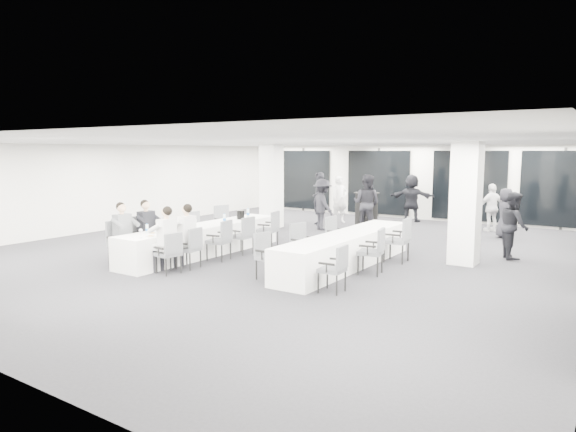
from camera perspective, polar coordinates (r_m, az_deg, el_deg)
name	(u,v)px	position (r m, az deg, el deg)	size (l,w,h in m)	color
room	(339,197)	(13.67, 5.69, 2.17)	(14.04, 16.04, 2.84)	#232328
column_left	(271,186)	(17.38, -1.85, 3.32)	(0.60, 0.60, 2.80)	white
column_right	(466,203)	(12.37, 19.14, 1.33)	(0.60, 0.60, 2.80)	white
banquet_table_main	(204,240)	(13.04, -9.30, -2.62)	(0.90, 5.00, 0.75)	white
banquet_table_side	(346,250)	(11.63, 6.52, -3.78)	(0.90, 5.00, 0.75)	white
cocktail_table	(366,210)	(17.46, 8.71, 0.65)	(0.87, 0.87, 1.20)	black
chair_main_left_near	(120,240)	(12.35, -18.20, -2.50)	(0.53, 0.59, 1.01)	#575B5F
chair_main_left_second	(143,235)	(12.79, -15.77, -2.00)	(0.55, 0.61, 1.04)	#575B5F
chair_main_left_mid	(169,234)	(13.31, -13.13, -1.93)	(0.55, 0.57, 0.90)	#575B5F
chair_main_left_fourth	(197,227)	(14.04, -10.04, -1.22)	(0.49, 0.55, 0.96)	#575B5F
chair_main_left_far	(225,221)	(14.87, -7.06, -0.54)	(0.62, 0.65, 1.03)	#575B5F
chair_main_right_near	(170,250)	(11.10, -12.96, -3.76)	(0.51, 0.55, 0.89)	#575B5F
chair_main_right_second	(191,245)	(11.52, -10.74, -3.23)	(0.51, 0.55, 0.91)	#575B5F
chair_main_right_mid	(222,238)	(12.25, -7.38, -2.40)	(0.56, 0.60, 0.96)	#575B5F
chair_main_right_fourth	(244,233)	(12.90, -4.89, -1.91)	(0.50, 0.55, 0.95)	#575B5F
chair_main_right_far	(270,227)	(13.79, -1.96, -1.22)	(0.58, 0.62, 0.98)	#575B5F
chair_side_left_near	(267,253)	(10.44, -2.33, -4.10)	(0.53, 0.57, 0.94)	#575B5F
chair_side_left_mid	(302,242)	(11.53, 1.60, -2.91)	(0.59, 0.62, 0.97)	#575B5F
chair_side_left_far	(336,233)	(12.89, 5.33, -1.90)	(0.51, 0.56, 0.96)	#575B5F
chair_side_right_near	(336,266)	(9.45, 5.34, -5.53)	(0.47, 0.52, 0.88)	#575B5F
chair_side_right_mid	(374,248)	(10.93, 9.59, -3.55)	(0.58, 0.61, 0.98)	#575B5F
chair_side_right_far	(400,237)	(12.23, 12.38, -2.31)	(0.56, 0.61, 1.04)	#575B5F
seated_guest_a	(124,230)	(12.19, -17.74, -1.48)	(0.50, 0.38, 1.44)	#56595D
seated_guest_b	(148,226)	(12.63, -15.27, -1.09)	(0.50, 0.38, 1.44)	black
seated_guest_c	(165,235)	(11.17, -13.52, -2.10)	(0.50, 0.38, 1.44)	silver
seated_guest_d	(185,232)	(11.58, -11.38, -1.72)	(0.50, 0.38, 1.44)	silver
standing_guest_a	(340,196)	(18.64, 5.76, 2.18)	(0.70, 0.56, 1.91)	silver
standing_guest_b	(367,199)	(16.60, 8.73, 1.83)	(1.01, 0.62, 2.09)	black
standing_guest_c	(322,201)	(16.87, 3.85, 1.66)	(1.23, 0.63, 1.90)	black
standing_guest_d	(492,204)	(17.82, 21.74, 1.21)	(1.03, 0.58, 1.75)	silver
standing_guest_e	(505,210)	(16.56, 23.00, 0.63)	(0.82, 0.50, 1.69)	black
standing_guest_f	(412,195)	(19.35, 13.58, 2.30)	(1.81, 0.70, 1.98)	black
standing_guest_g	(319,195)	(17.99, 3.44, 2.32)	(0.77, 0.62, 2.10)	black
standing_guest_h	(514,221)	(13.46, 23.81, -0.50)	(0.89, 0.54, 1.84)	black
ice_bucket_near	(177,225)	(12.20, -12.24, -0.94)	(0.24, 0.24, 0.27)	black
ice_bucket_far	(241,215)	(13.95, -5.29, 0.13)	(0.21, 0.21, 0.24)	black
water_bottle_a	(147,229)	(11.92, -15.39, -1.39)	(0.07, 0.07, 0.21)	silver
water_bottle_b	(224,219)	(13.22, -7.07, -0.29)	(0.07, 0.07, 0.24)	silver
water_bottle_c	(248,213)	(14.30, -4.47, 0.33)	(0.08, 0.08, 0.25)	silver
plate_a	(152,233)	(11.89, -14.88, -1.84)	(0.22, 0.22, 0.03)	white
plate_b	(151,236)	(11.49, -15.02, -2.15)	(0.22, 0.22, 0.03)	white
plate_c	(184,228)	(12.55, -11.47, -1.27)	(0.22, 0.22, 0.03)	white
wine_glass	(141,231)	(11.30, -16.04, -1.61)	(0.08, 0.08, 0.21)	silver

